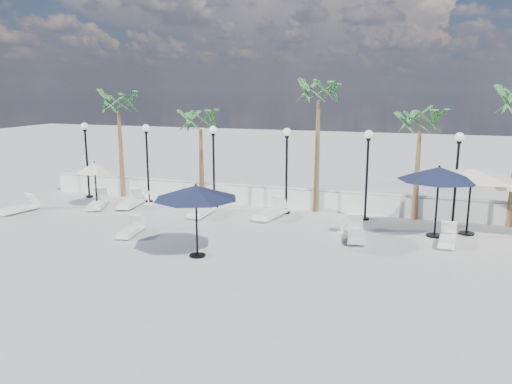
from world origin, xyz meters
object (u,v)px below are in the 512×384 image
(lounger_7, at_px, (448,239))
(parasol_cream_sq_b, at_px, (472,169))
(parasol_navy_mid, at_px, (439,174))
(parasol_cream_small, at_px, (95,168))
(lounger_3, at_px, (131,230))
(lounger_0, at_px, (19,208))
(lounger_4, at_px, (202,210))
(lounger_6, at_px, (356,233))
(lounger_1, at_px, (98,203))
(lounger_5, at_px, (271,212))
(parasol_navy_left, at_px, (196,193))
(lounger_2, at_px, (131,202))

(lounger_7, relative_size, parasol_cream_sq_b, 0.32)
(parasol_navy_mid, bearing_deg, parasol_cream_small, -179.52)
(lounger_3, relative_size, parasol_navy_mid, 0.56)
(lounger_0, xyz_separation_m, lounger_7, (18.20, 1.17, -0.02))
(lounger_4, bearing_deg, lounger_6, -11.72)
(lounger_3, height_order, lounger_4, lounger_4)
(lounger_7, distance_m, parasol_cream_small, 15.59)
(parasol_navy_mid, height_order, parasol_cream_small, parasol_navy_mid)
(lounger_1, distance_m, lounger_5, 8.29)
(lounger_4, distance_m, parasol_cream_sq_b, 11.13)
(lounger_3, distance_m, parasol_navy_mid, 11.81)
(lounger_3, bearing_deg, parasol_navy_left, -30.39)
(lounger_5, height_order, parasol_cream_sq_b, parasol_cream_sq_b)
(lounger_6, distance_m, parasol_cream_small, 12.41)
(lounger_4, xyz_separation_m, lounger_7, (10.11, -0.97, -0.02))
(lounger_2, distance_m, parasol_cream_sq_b, 14.92)
(lounger_1, distance_m, parasol_navy_mid, 15.10)
(lounger_0, height_order, lounger_7, lounger_0)
(parasol_navy_left, relative_size, parasol_cream_sq_b, 0.51)
(lounger_3, relative_size, lounger_7, 0.96)
(parasol_navy_mid, distance_m, parasol_cream_sq_b, 1.37)
(lounger_1, relative_size, lounger_7, 1.14)
(lounger_5, xyz_separation_m, parasol_navy_left, (-0.90, -5.56, 1.92))
(lounger_0, distance_m, lounger_2, 4.93)
(lounger_1, xyz_separation_m, lounger_4, (5.25, 0.23, -0.00))
(lounger_5, height_order, parasol_cream_small, parasol_cream_small)
(lounger_1, xyz_separation_m, parasol_cream_small, (-0.11, 0.07, 1.64))
(lounger_2, height_order, lounger_6, lounger_6)
(lounger_0, xyz_separation_m, lounger_4, (8.09, 2.14, 0.00))
(lounger_6, xyz_separation_m, parasol_cream_small, (-12.24, 1.23, 1.63))
(lounger_2, bearing_deg, lounger_1, -162.75)
(lounger_6, distance_m, parasol_cream_sq_b, 5.04)
(lounger_2, xyz_separation_m, lounger_4, (3.87, -0.41, -0.00))
(parasol_cream_sq_b, xyz_separation_m, parasol_cream_small, (-16.23, -0.82, -0.67))
(parasol_cream_sq_b, bearing_deg, lounger_0, -171.59)
(lounger_2, bearing_deg, lounger_3, -65.51)
(lounger_5, bearing_deg, lounger_6, -15.77)
(parasol_navy_mid, bearing_deg, lounger_1, -179.24)
(lounger_0, bearing_deg, parasol_cream_small, 47.71)
(lounger_1, height_order, lounger_5, lounger_5)
(lounger_4, height_order, lounger_7, lounger_4)
(lounger_6, xyz_separation_m, parasol_cream_sq_b, (3.99, 2.05, 2.30))
(lounger_6, xyz_separation_m, parasol_navy_mid, (2.81, 1.36, 2.16))
(lounger_6, distance_m, parasol_navy_mid, 3.79)
(lounger_7, bearing_deg, lounger_6, -167.63)
(lounger_4, height_order, lounger_6, lounger_6)
(lounger_5, xyz_separation_m, parasol_navy_mid, (6.70, -0.60, 2.14))
(lounger_5, bearing_deg, parasol_cream_sq_b, 11.63)
(lounger_6, bearing_deg, lounger_0, 172.70)
(lounger_6, relative_size, parasol_navy_left, 0.74)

